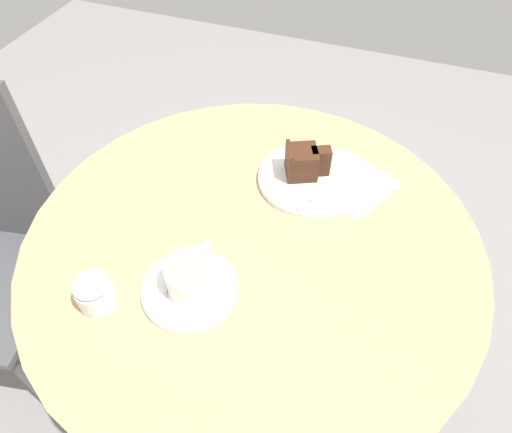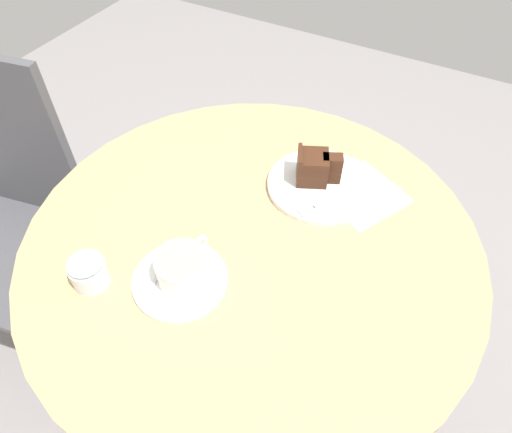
{
  "view_description": "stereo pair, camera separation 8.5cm",
  "coord_description": "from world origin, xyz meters",
  "px_view_note": "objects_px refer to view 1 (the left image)",
  "views": [
    {
      "loc": [
        -0.51,
        -0.19,
        1.43
      ],
      "look_at": [
        0.02,
        0.0,
        0.79
      ],
      "focal_mm": 32.0,
      "sensor_mm": 36.0,
      "label": 1
    },
    {
      "loc": [
        -0.48,
        -0.27,
        1.43
      ],
      "look_at": [
        0.02,
        0.0,
        0.79
      ],
      "focal_mm": 32.0,
      "sensor_mm": 36.0,
      "label": 2
    }
  ],
  "objects_px": {
    "sugar_pot": "(95,292)",
    "teaspoon": "(170,274)",
    "saucer": "(190,289)",
    "coffee_cup": "(193,276)",
    "cake_plate": "(310,179)",
    "fork": "(316,197)",
    "napkin": "(348,181)",
    "cake_slice": "(304,162)"
  },
  "relations": [
    {
      "from": "coffee_cup",
      "to": "fork",
      "type": "xyz_separation_m",
      "value": [
        0.27,
        -0.14,
        -0.02
      ]
    },
    {
      "from": "fork",
      "to": "sugar_pot",
      "type": "bearing_deg",
      "value": -7.51
    },
    {
      "from": "coffee_cup",
      "to": "saucer",
      "type": "bearing_deg",
      "value": 132.72
    },
    {
      "from": "teaspoon",
      "to": "sugar_pot",
      "type": "relative_size",
      "value": 1.62
    },
    {
      "from": "napkin",
      "to": "saucer",
      "type": "bearing_deg",
      "value": 151.05
    },
    {
      "from": "saucer",
      "to": "napkin",
      "type": "relative_size",
      "value": 0.81
    },
    {
      "from": "cake_plate",
      "to": "sugar_pot",
      "type": "relative_size",
      "value": 3.4
    },
    {
      "from": "saucer",
      "to": "sugar_pot",
      "type": "height_order",
      "value": "sugar_pot"
    },
    {
      "from": "saucer",
      "to": "sugar_pot",
      "type": "xyz_separation_m",
      "value": [
        -0.07,
        0.14,
        0.03
      ]
    },
    {
      "from": "saucer",
      "to": "sugar_pot",
      "type": "relative_size",
      "value": 2.6
    },
    {
      "from": "cake_plate",
      "to": "cake_slice",
      "type": "bearing_deg",
      "value": 72.06
    },
    {
      "from": "coffee_cup",
      "to": "sugar_pot",
      "type": "relative_size",
      "value": 1.88
    },
    {
      "from": "cake_slice",
      "to": "fork",
      "type": "height_order",
      "value": "cake_slice"
    },
    {
      "from": "coffee_cup",
      "to": "fork",
      "type": "relative_size",
      "value": 0.97
    },
    {
      "from": "saucer",
      "to": "coffee_cup",
      "type": "relative_size",
      "value": 1.38
    },
    {
      "from": "cake_plate",
      "to": "fork",
      "type": "xyz_separation_m",
      "value": [
        -0.06,
        -0.03,
        0.01
      ]
    },
    {
      "from": "saucer",
      "to": "cake_slice",
      "type": "xyz_separation_m",
      "value": [
        0.34,
        -0.1,
        0.04
      ]
    },
    {
      "from": "saucer",
      "to": "sugar_pot",
      "type": "bearing_deg",
      "value": 118.29
    },
    {
      "from": "saucer",
      "to": "napkin",
      "type": "xyz_separation_m",
      "value": [
        0.36,
        -0.2,
        -0.0
      ]
    },
    {
      "from": "cake_plate",
      "to": "sugar_pot",
      "type": "xyz_separation_m",
      "value": [
        -0.41,
        0.26,
        0.03
      ]
    },
    {
      "from": "coffee_cup",
      "to": "napkin",
      "type": "bearing_deg",
      "value": -28.54
    },
    {
      "from": "teaspoon",
      "to": "fork",
      "type": "bearing_deg",
      "value": -50.43
    },
    {
      "from": "teaspoon",
      "to": "fork",
      "type": "distance_m",
      "value": 0.33
    },
    {
      "from": "coffee_cup",
      "to": "cake_slice",
      "type": "xyz_separation_m",
      "value": [
        0.33,
        -0.1,
        0.0
      ]
    },
    {
      "from": "cake_slice",
      "to": "sugar_pot",
      "type": "xyz_separation_m",
      "value": [
        -0.41,
        0.24,
        -0.01
      ]
    },
    {
      "from": "cake_plate",
      "to": "fork",
      "type": "distance_m",
      "value": 0.06
    },
    {
      "from": "saucer",
      "to": "teaspoon",
      "type": "bearing_deg",
      "value": 73.61
    },
    {
      "from": "coffee_cup",
      "to": "napkin",
      "type": "relative_size",
      "value": 0.59
    },
    {
      "from": "coffee_cup",
      "to": "cake_slice",
      "type": "bearing_deg",
      "value": -16.36
    },
    {
      "from": "sugar_pot",
      "to": "fork",
      "type": "bearing_deg",
      "value": -39.1
    },
    {
      "from": "cake_plate",
      "to": "napkin",
      "type": "xyz_separation_m",
      "value": [
        0.03,
        -0.08,
        -0.0
      ]
    },
    {
      "from": "saucer",
      "to": "cake_plate",
      "type": "height_order",
      "value": "cake_plate"
    },
    {
      "from": "teaspoon",
      "to": "cake_slice",
      "type": "xyz_separation_m",
      "value": [
        0.33,
        -0.15,
        0.03
      ]
    },
    {
      "from": "cake_plate",
      "to": "coffee_cup",
      "type": "bearing_deg",
      "value": 160.75
    },
    {
      "from": "cake_slice",
      "to": "napkin",
      "type": "xyz_separation_m",
      "value": [
        0.02,
        -0.1,
        -0.04
      ]
    },
    {
      "from": "saucer",
      "to": "fork",
      "type": "height_order",
      "value": "fork"
    },
    {
      "from": "teaspoon",
      "to": "cake_slice",
      "type": "distance_m",
      "value": 0.36
    },
    {
      "from": "sugar_pot",
      "to": "teaspoon",
      "type": "bearing_deg",
      "value": -47.04
    },
    {
      "from": "coffee_cup",
      "to": "sugar_pot",
      "type": "height_order",
      "value": "coffee_cup"
    },
    {
      "from": "cake_slice",
      "to": "coffee_cup",
      "type": "bearing_deg",
      "value": 163.64
    },
    {
      "from": "cake_slice",
      "to": "sugar_pot",
      "type": "bearing_deg",
      "value": 149.76
    },
    {
      "from": "cake_plate",
      "to": "cake_slice",
      "type": "height_order",
      "value": "cake_slice"
    }
  ]
}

